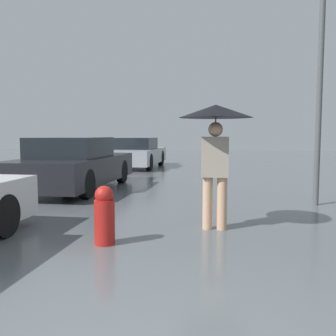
{
  "coord_description": "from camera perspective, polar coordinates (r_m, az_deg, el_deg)",
  "views": [
    {
      "loc": [
        0.38,
        -1.78,
        1.37
      ],
      "look_at": [
        -0.48,
        3.53,
        0.87
      ],
      "focal_mm": 40.0,
      "sensor_mm": 36.0,
      "label": 1
    }
  ],
  "objects": [
    {
      "name": "pedestrian",
      "position": [
        5.31,
        7.26,
        5.8
      ],
      "size": [
        1.03,
        1.03,
        1.77
      ],
      "color": "tan",
      "rests_on": "ground_plane"
    },
    {
      "name": "parked_car_middle",
      "position": [
        9.52,
        -14.08,
        0.46
      ],
      "size": [
        1.8,
        4.29,
        1.28
      ],
      "color": "black",
      "rests_on": "ground_plane"
    },
    {
      "name": "parked_car_farthest",
      "position": [
        15.27,
        -4.8,
        2.24
      ],
      "size": [
        1.73,
        4.01,
        1.21
      ],
      "color": "#9EA3A8",
      "rests_on": "ground_plane"
    },
    {
      "name": "street_lamp",
      "position": [
        7.74,
        22.22,
        14.25
      ],
      "size": [
        0.27,
        0.27,
        4.24
      ],
      "color": "#515456",
      "rests_on": "ground_plane"
    },
    {
      "name": "fire_hydrant",
      "position": [
        4.71,
        -9.66,
        -7.14
      ],
      "size": [
        0.25,
        0.25,
        0.73
      ],
      "color": "#B21E19",
      "rests_on": "ground_plane"
    }
  ]
}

